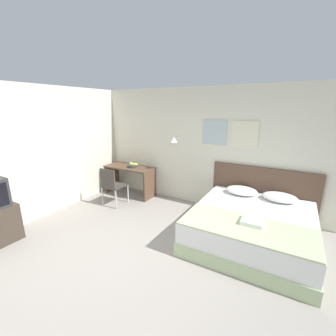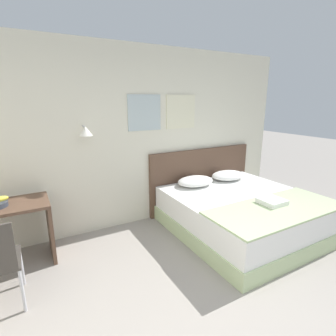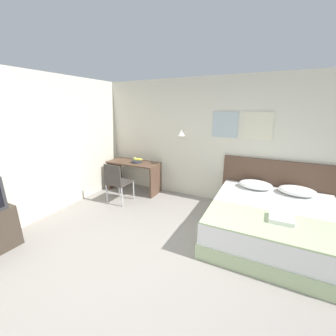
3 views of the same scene
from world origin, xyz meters
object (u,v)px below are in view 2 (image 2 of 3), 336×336
pillow_left (195,181)px  throw_blanket (277,209)px  headboard (201,178)px  pillow_right (228,175)px  bed (242,213)px  folded_towel_near_foot (272,201)px

pillow_left → throw_blanket: pillow_left is taller
headboard → pillow_right: size_ratio=3.35×
bed → pillow_right: (0.34, 0.72, 0.35)m
headboard → throw_blanket: headboard is taller
bed → pillow_left: 0.87m
pillow_right → throw_blanket: 1.34m
bed → throw_blanket: size_ratio=1.07×
bed → pillow_left: bearing=115.3°
bed → throw_blanket: (0.00, -0.58, 0.29)m
headboard → pillow_right: 0.46m
bed → throw_blanket: bearing=-90.0°
headboard → folded_towel_near_foot: headboard is taller
pillow_left → throw_blanket: bearing=-75.2°
bed → throw_blanket: 0.64m
folded_towel_near_foot → headboard: bearing=92.3°
pillow_left → pillow_right: (0.68, 0.00, 0.00)m
headboard → pillow_left: bearing=-138.9°
throw_blanket → folded_towel_near_foot: bearing=66.9°
pillow_right → folded_towel_near_foot: pillow_right is taller
headboard → folded_towel_near_foot: (0.06, -1.46, 0.07)m
bed → pillow_right: size_ratio=3.28×
headboard → folded_towel_near_foot: size_ratio=6.74×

